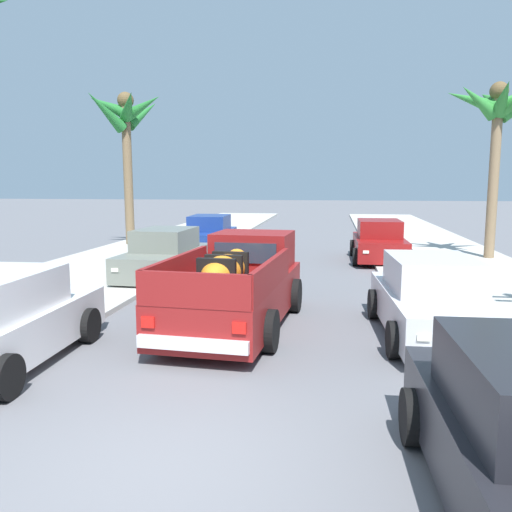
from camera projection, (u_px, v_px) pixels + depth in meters
ground_plane at (164, 467)px, 5.45m from camera, size 160.00×160.00×0.00m
sidewalk_left at (113, 266)px, 18.02m from camera, size 5.22×60.00×0.12m
sidewalk_right at (463, 275)px, 16.37m from camera, size 5.22×60.00×0.12m
curb_left at (147, 267)px, 17.85m from camera, size 0.16×60.00×0.10m
curb_right at (423, 274)px, 16.54m from camera, size 0.16×60.00×0.10m
pickup_truck at (238, 286)px, 10.75m from camera, size 2.50×5.34×1.80m
car_left_near at (165, 256)px, 15.92m from camera, size 2.16×4.32×1.54m
car_right_near at (209, 235)px, 22.22m from camera, size 2.15×4.31×1.54m
car_left_mid at (432, 300)px, 9.94m from camera, size 2.19×4.33×1.54m
car_right_mid at (379, 242)px, 19.55m from camera, size 2.04×4.27×1.54m
palm_tree_left_fore at (126, 123)px, 23.21m from camera, size 3.44×3.99×6.88m
palm_tree_right_fore at (500, 112)px, 18.86m from camera, size 3.87×3.38×6.56m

